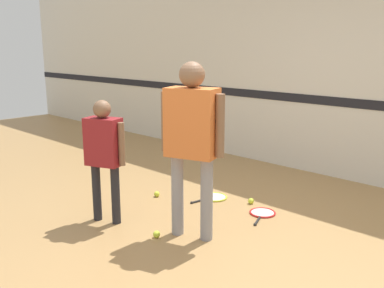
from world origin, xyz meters
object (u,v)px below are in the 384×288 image
object	(u,v)px
person_instructor	(192,132)
tennis_ball_by_spare_racket	(251,201)
person_student_left	(104,148)
racket_spare_on_floor	(262,213)
tennis_ball_stray_left	(157,194)
racket_second_spare	(213,197)
tennis_ball_near_instructor	(157,234)

from	to	relation	value
person_instructor	tennis_ball_by_spare_racket	size ratio (longest dim) A/B	24.40
person_student_left	tennis_ball_by_spare_racket	distance (m)	1.76
tennis_ball_by_spare_racket	person_instructor	bearing A→B (deg)	-84.57
racket_spare_on_floor	tennis_ball_stray_left	world-z (taller)	tennis_ball_stray_left
racket_spare_on_floor	racket_second_spare	world-z (taller)	same
racket_second_spare	tennis_ball_stray_left	world-z (taller)	tennis_ball_stray_left
person_student_left	tennis_ball_by_spare_racket	size ratio (longest dim) A/B	18.71
tennis_ball_near_instructor	tennis_ball_stray_left	distance (m)	1.11
person_instructor	person_student_left	distance (m)	0.96
person_instructor	tennis_ball_near_instructor	size ratio (longest dim) A/B	24.40
person_student_left	racket_spare_on_floor	bearing A→B (deg)	29.40
person_instructor	racket_second_spare	world-z (taller)	person_instructor
racket_spare_on_floor	tennis_ball_by_spare_racket	xyz separation A→B (m)	(-0.27, 0.17, 0.02)
tennis_ball_by_spare_racket	tennis_ball_near_instructor	bearing A→B (deg)	-94.95
person_instructor	racket_second_spare	size ratio (longest dim) A/B	3.12
tennis_ball_by_spare_racket	racket_spare_on_floor	bearing A→B (deg)	-31.85
person_instructor	tennis_ball_near_instructor	xyz separation A→B (m)	(-0.21, -0.25, -0.96)
person_student_left	tennis_ball_near_instructor	size ratio (longest dim) A/B	18.71
person_instructor	racket_spare_on_floor	bearing A→B (deg)	61.05
person_student_left	tennis_ball_stray_left	bearing A→B (deg)	81.13
person_instructor	racket_second_spare	bearing A→B (deg)	101.72
person_instructor	tennis_ball_near_instructor	world-z (taller)	person_instructor
racket_second_spare	racket_spare_on_floor	bearing A→B (deg)	99.43
person_student_left	racket_second_spare	xyz separation A→B (m)	(0.33, 1.26, -0.75)
tennis_ball_by_spare_racket	tennis_ball_stray_left	bearing A→B (deg)	-148.30
person_instructor	tennis_ball_by_spare_racket	world-z (taller)	person_instructor
tennis_ball_near_instructor	tennis_ball_stray_left	xyz separation A→B (m)	(-0.83, 0.73, 0.00)
person_instructor	tennis_ball_stray_left	xyz separation A→B (m)	(-1.04, 0.48, -0.96)
person_instructor	tennis_ball_stray_left	bearing A→B (deg)	136.63
person_student_left	tennis_ball_by_spare_racket	world-z (taller)	person_student_left
racket_spare_on_floor	tennis_ball_near_instructor	xyz separation A→B (m)	(-0.38, -1.15, 0.02)
person_instructor	racket_spare_on_floor	size ratio (longest dim) A/B	3.16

